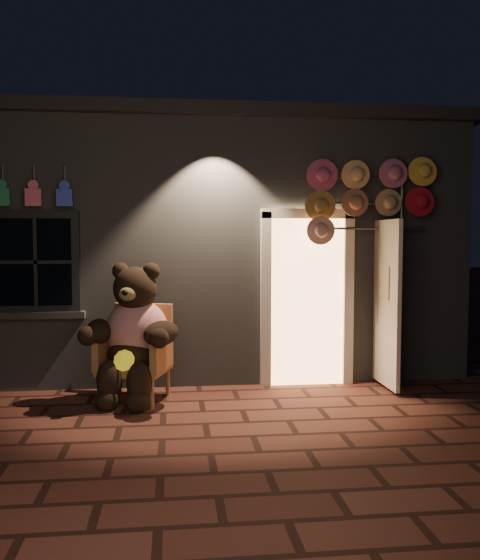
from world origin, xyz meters
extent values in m
plane|color=brown|center=(0.00, 0.00, 0.00)|extent=(60.00, 60.00, 0.00)
cube|color=slate|center=(0.00, 4.00, 1.65)|extent=(7.00, 5.00, 3.30)
cube|color=black|center=(0.00, 4.00, 3.38)|extent=(7.30, 5.30, 0.16)
cube|color=black|center=(-1.90, 1.46, 1.55)|extent=(1.00, 0.10, 1.20)
cube|color=black|center=(-1.90, 1.43, 1.55)|extent=(0.82, 0.06, 1.02)
cube|color=slate|center=(-1.90, 1.46, 0.92)|extent=(1.10, 0.14, 0.08)
cube|color=#EDAE6B|center=(1.35, 1.48, 1.05)|extent=(0.92, 0.10, 2.10)
cube|color=beige|center=(0.83, 1.44, 1.05)|extent=(0.12, 0.12, 2.20)
cube|color=beige|center=(1.87, 1.44, 1.05)|extent=(0.12, 0.12, 2.20)
cube|color=beige|center=(1.35, 1.44, 2.13)|extent=(1.16, 0.12, 0.12)
cube|color=beige|center=(2.25, 1.10, 1.05)|extent=(0.05, 0.80, 2.00)
cube|color=#217C44|center=(-2.25, 1.38, 2.30)|extent=(0.18, 0.07, 0.20)
cylinder|color=#59595E|center=(-2.25, 1.44, 2.55)|extent=(0.02, 0.02, 0.25)
cube|color=#E05C71|center=(-1.90, 1.38, 2.30)|extent=(0.18, 0.07, 0.20)
cylinder|color=#59595E|center=(-1.90, 1.44, 2.55)|extent=(0.02, 0.02, 0.25)
cube|color=#3646BD|center=(-1.55, 1.38, 2.30)|extent=(0.18, 0.07, 0.20)
cylinder|color=#59595E|center=(-1.55, 1.44, 2.55)|extent=(0.02, 0.02, 0.25)
cube|color=olive|center=(-0.74, 0.94, 0.37)|extent=(0.86, 0.83, 0.10)
cube|color=olive|center=(-0.65, 1.23, 0.72)|extent=(0.69, 0.29, 0.70)
cube|color=olive|center=(-1.06, 1.02, 0.57)|extent=(0.26, 0.60, 0.40)
cube|color=olive|center=(-0.44, 0.82, 0.57)|extent=(0.26, 0.60, 0.40)
cylinder|color=olive|center=(-1.11, 0.77, 0.16)|extent=(0.05, 0.05, 0.32)
cylinder|color=olive|center=(-0.54, 0.59, 0.16)|extent=(0.05, 0.05, 0.32)
cylinder|color=olive|center=(-0.95, 1.30, 0.16)|extent=(0.05, 0.05, 0.32)
cylinder|color=olive|center=(-0.37, 1.12, 0.16)|extent=(0.05, 0.05, 0.32)
ellipsoid|color=#AF1215|center=(-0.71, 0.99, 0.77)|extent=(0.86, 0.77, 0.76)
ellipsoid|color=black|center=(-0.74, 0.91, 0.55)|extent=(0.72, 0.66, 0.36)
sphere|color=black|center=(-0.73, 0.94, 1.27)|extent=(0.61, 0.61, 0.49)
sphere|color=black|center=(-0.89, 1.03, 1.46)|extent=(0.19, 0.19, 0.19)
sphere|color=black|center=(-0.55, 0.92, 1.46)|extent=(0.19, 0.19, 0.19)
ellipsoid|color=olive|center=(-0.79, 0.73, 1.23)|extent=(0.22, 0.19, 0.15)
ellipsoid|color=black|center=(-1.13, 0.88, 0.80)|extent=(0.30, 0.51, 0.28)
ellipsoid|color=black|center=(-0.44, 0.66, 0.80)|extent=(0.52, 0.56, 0.28)
ellipsoid|color=black|center=(-1.00, 0.66, 0.29)|extent=(0.28, 0.28, 0.47)
ellipsoid|color=black|center=(-0.67, 0.56, 0.29)|extent=(0.28, 0.28, 0.47)
sphere|color=black|center=(-1.01, 0.60, 0.10)|extent=(0.25, 0.25, 0.25)
sphere|color=black|center=(-0.69, 0.50, 0.10)|extent=(0.25, 0.25, 0.25)
cylinder|color=yellow|center=(-0.83, 0.61, 0.53)|extent=(0.25, 0.16, 0.22)
cylinder|color=#59595E|center=(2.53, 1.38, 1.38)|extent=(0.04, 0.04, 2.77)
cylinder|color=#59595E|center=(2.22, 1.36, 2.56)|extent=(1.23, 0.03, 0.03)
cylinder|color=#59595E|center=(2.22, 1.36, 2.26)|extent=(1.23, 0.03, 0.03)
cylinder|color=#59595E|center=(2.22, 1.36, 1.95)|extent=(1.23, 0.03, 0.03)
cylinder|color=#B84668|center=(1.50, 1.30, 2.61)|extent=(0.35, 0.11, 0.35)
cylinder|color=#F4B168|center=(1.91, 1.27, 2.61)|extent=(0.35, 0.11, 0.35)
cylinder|color=#BA5D76|center=(2.32, 1.24, 2.61)|extent=(0.35, 0.11, 0.35)
cylinder|color=yellow|center=(2.73, 1.30, 2.61)|extent=(0.35, 0.11, 0.35)
cylinder|color=olive|center=(1.50, 1.27, 2.26)|extent=(0.35, 0.11, 0.35)
cylinder|color=#A15D42|center=(1.91, 1.24, 2.26)|extent=(0.35, 0.11, 0.35)
cylinder|color=tan|center=(2.32, 1.30, 2.26)|extent=(0.35, 0.11, 0.35)
cylinder|color=red|center=(2.73, 1.27, 2.26)|extent=(0.35, 0.11, 0.35)
cylinder|color=tan|center=(1.50, 1.24, 1.90)|extent=(0.35, 0.11, 0.35)
camera|label=1|loc=(-0.31, -5.73, 1.82)|focal=38.00mm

